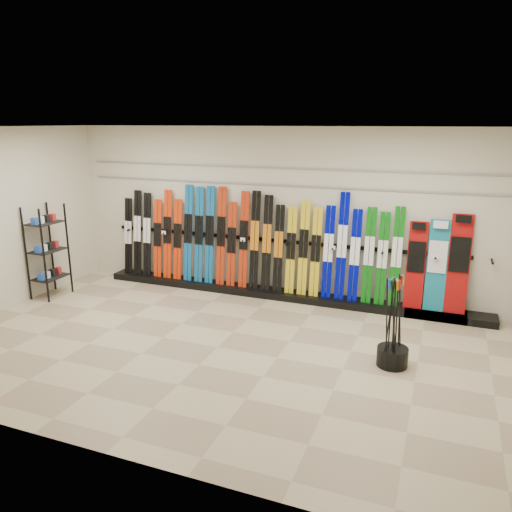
% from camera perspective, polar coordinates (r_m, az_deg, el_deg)
% --- Properties ---
extents(floor, '(8.00, 8.00, 0.00)m').
position_cam_1_polar(floor, '(7.16, -4.41, -10.35)').
color(floor, tan).
rests_on(floor, ground).
extents(back_wall, '(8.00, 0.00, 8.00)m').
position_cam_1_polar(back_wall, '(8.92, 2.32, 4.95)').
color(back_wall, beige).
rests_on(back_wall, floor).
extents(ceiling, '(8.00, 8.00, 0.00)m').
position_cam_1_polar(ceiling, '(6.47, -4.97, 14.40)').
color(ceiling, silver).
rests_on(ceiling, back_wall).
extents(ski_rack_base, '(8.00, 0.40, 0.12)m').
position_cam_1_polar(ski_rack_base, '(9.02, 3.12, -4.42)').
color(ski_rack_base, black).
rests_on(ski_rack_base, floor).
extents(skis, '(5.36, 0.22, 1.83)m').
position_cam_1_polar(skis, '(9.03, -0.85, 1.50)').
color(skis, black).
rests_on(skis, ski_rack_base).
extents(snowboards, '(0.95, 0.24, 1.57)m').
position_cam_1_polar(snowboards, '(8.46, 20.12, -0.97)').
color(snowboards, '#990C0C').
rests_on(snowboards, ski_rack_base).
extents(accessory_rack, '(0.40, 0.60, 1.66)m').
position_cam_1_polar(accessory_rack, '(9.65, -22.72, 0.48)').
color(accessory_rack, black).
rests_on(accessory_rack, floor).
extents(pole_bin, '(0.40, 0.40, 0.25)m').
position_cam_1_polar(pole_bin, '(6.84, 15.31, -11.03)').
color(pole_bin, black).
rests_on(pole_bin, floor).
extents(ski_poles, '(0.24, 0.40, 1.18)m').
position_cam_1_polar(ski_poles, '(6.61, 15.45, -7.35)').
color(ski_poles, black).
rests_on(ski_poles, pole_bin).
extents(slatwall_rail_0, '(7.60, 0.02, 0.03)m').
position_cam_1_polar(slatwall_rail_0, '(8.83, 2.31, 8.12)').
color(slatwall_rail_0, gray).
rests_on(slatwall_rail_0, back_wall).
extents(slatwall_rail_1, '(7.60, 0.02, 0.03)m').
position_cam_1_polar(slatwall_rail_1, '(8.80, 2.33, 10.06)').
color(slatwall_rail_1, gray).
rests_on(slatwall_rail_1, back_wall).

